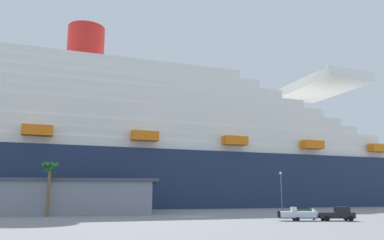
% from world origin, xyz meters
% --- Properties ---
extents(ground_plane, '(600.00, 600.00, 0.00)m').
position_xyz_m(ground_plane, '(0.00, 30.00, 0.00)').
color(ground_plane, gray).
extents(cruise_ship, '(254.29, 60.91, 65.69)m').
position_xyz_m(cruise_ship, '(4.27, 57.99, 18.61)').
color(cruise_ship, '#1E2D4C').
rests_on(cruise_ship, ground_plane).
extents(terminal_building, '(69.78, 32.76, 7.49)m').
position_xyz_m(terminal_building, '(-38.34, 22.16, 3.77)').
color(terminal_building, gray).
rests_on(terminal_building, ground_plane).
extents(pickup_truck, '(5.91, 3.25, 2.20)m').
position_xyz_m(pickup_truck, '(19.29, -18.59, 1.04)').
color(pickup_truck, black).
rests_on(pickup_truck, ground_plane).
extents(small_boat_on_trailer, '(7.69, 3.44, 2.15)m').
position_xyz_m(small_boat_on_trailer, '(13.72, -17.30, 0.96)').
color(small_boat_on_trailer, '#595960').
rests_on(small_boat_on_trailer, ground_plane).
extents(palm_tree, '(3.52, 3.65, 10.70)m').
position_xyz_m(palm_tree, '(-27.68, 6.78, 8.39)').
color(palm_tree, brown).
rests_on(palm_tree, ground_plane).
extents(street_lamp, '(0.56, 0.56, 8.96)m').
position_xyz_m(street_lamp, '(19.54, 1.54, 5.74)').
color(street_lamp, slate).
rests_on(street_lamp, ground_plane).
extents(parked_car_red_hatchback, '(4.83, 2.57, 1.58)m').
position_xyz_m(parked_car_red_hatchback, '(-8.61, 16.06, 0.83)').
color(parked_car_red_hatchback, red).
rests_on(parked_car_red_hatchback, ground_plane).
extents(parked_car_green_wagon, '(4.84, 2.18, 1.58)m').
position_xyz_m(parked_car_green_wagon, '(26.90, 6.15, 0.83)').
color(parked_car_green_wagon, '#2D723F').
rests_on(parked_car_green_wagon, ground_plane).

